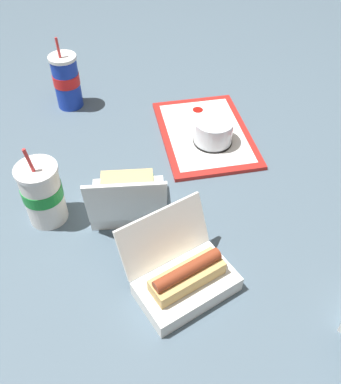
% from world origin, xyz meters
% --- Properties ---
extents(ground_plane, '(3.20, 3.20, 0.00)m').
position_xyz_m(ground_plane, '(0.00, 0.00, 0.00)').
color(ground_plane, '#4C6070').
extents(food_tray, '(0.38, 0.28, 0.01)m').
position_xyz_m(food_tray, '(-0.25, 0.12, 0.01)').
color(food_tray, red).
rests_on(food_tray, ground_plane).
extents(cake_container, '(0.11, 0.11, 0.07)m').
position_xyz_m(cake_container, '(-0.20, 0.13, 0.05)').
color(cake_container, black).
rests_on(cake_container, food_tray).
extents(ketchup_cup, '(0.04, 0.04, 0.02)m').
position_xyz_m(ketchup_cup, '(-0.33, 0.12, 0.03)').
color(ketchup_cup, white).
rests_on(ketchup_cup, food_tray).
extents(napkin_stack, '(0.10, 0.10, 0.00)m').
position_xyz_m(napkin_stack, '(-0.31, 0.08, 0.02)').
color(napkin_stack, white).
rests_on(napkin_stack, food_tray).
extents(plastic_fork, '(0.11, 0.01, 0.00)m').
position_xyz_m(plastic_fork, '(-0.34, 0.21, 0.02)').
color(plastic_fork, white).
rests_on(plastic_fork, food_tray).
extents(clamshell_sandwich_left, '(0.20, 0.21, 0.18)m').
position_xyz_m(clamshell_sandwich_left, '(-0.00, -0.15, 0.04)').
color(clamshell_sandwich_left, white).
rests_on(clamshell_sandwich_left, ground_plane).
extents(clamshell_hotdog_right, '(0.23, 0.25, 0.15)m').
position_xyz_m(clamshell_hotdog_right, '(0.25, -0.08, 0.04)').
color(clamshell_hotdog_right, white).
rests_on(clamshell_hotdog_right, ground_plane).
extents(soda_cup_corner, '(0.09, 0.09, 0.23)m').
position_xyz_m(soda_cup_corner, '(-0.51, -0.26, 0.09)').
color(soda_cup_corner, '#1938B7').
rests_on(soda_cup_corner, ground_plane).
extents(soda_cup_center, '(0.10, 0.10, 0.22)m').
position_xyz_m(soda_cup_center, '(-0.03, -0.35, 0.08)').
color(soda_cup_center, white).
rests_on(soda_cup_center, ground_plane).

